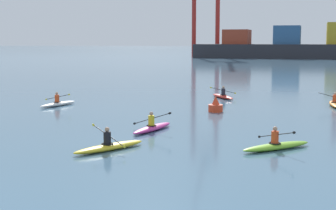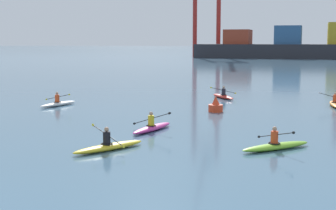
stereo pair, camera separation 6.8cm
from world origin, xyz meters
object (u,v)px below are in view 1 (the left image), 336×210
object	(u,v)px
container_barge	(289,47)
kayak_magenta	(152,127)
kayak_yellow	(109,146)
kayak_white	(58,103)
kayak_lime	(276,145)
kayak_orange	(335,104)
channel_buoy	(216,106)
kayak_red	(223,96)

from	to	relation	value
container_barge	kayak_magenta	xyz separation A→B (m)	(-1.13, -107.26, -2.72)
kayak_yellow	kayak_white	distance (m)	14.56
kayak_lime	kayak_white	size ratio (longest dim) A/B	0.83
kayak_lime	kayak_orange	bearing A→B (deg)	79.41
kayak_magenta	kayak_yellow	bearing A→B (deg)	-93.75
container_barge	kayak_yellow	bearing A→B (deg)	-90.73
channel_buoy	kayak_magenta	bearing A→B (deg)	-103.29
kayak_white	kayak_magenta	world-z (taller)	kayak_magenta
kayak_white	kayak_red	xyz separation A→B (m)	(9.90, 7.63, 0.00)
container_barge	kayak_white	distance (m)	100.78
kayak_red	kayak_magenta	world-z (taller)	kayak_magenta
channel_buoy	kayak_white	bearing A→B (deg)	-178.59
channel_buoy	kayak_red	xyz separation A→B (m)	(-0.87, 7.36, -0.19)
kayak_orange	kayak_magenta	size ratio (longest dim) A/B	1.00
kayak_lime	kayak_red	xyz separation A→B (m)	(-5.28, 17.25, 0.00)
channel_buoy	kayak_white	world-z (taller)	channel_buoy
container_barge	kayak_orange	bearing A→B (deg)	-85.32
kayak_orange	container_barge	bearing A→B (deg)	94.68
kayak_yellow	kayak_red	world-z (taller)	kayak_yellow
kayak_yellow	kayak_orange	size ratio (longest dim) A/B	0.95
kayak_yellow	kayak_orange	world-z (taller)	kayak_yellow
container_barge	kayak_red	distance (m)	92.64
kayak_lime	kayak_magenta	bearing A→B (deg)	157.18
kayak_lime	kayak_yellow	distance (m)	6.76
container_barge	kayak_orange	size ratio (longest dim) A/B	13.54
channel_buoy	kayak_magenta	xyz separation A→B (m)	(-1.72, -7.30, -0.19)
channel_buoy	kayak_magenta	distance (m)	7.50
channel_buoy	kayak_yellow	bearing A→B (deg)	-99.65
channel_buoy	kayak_lime	distance (m)	10.83
kayak_yellow	kayak_lime	bearing A→B (deg)	17.52
container_barge	kayak_yellow	size ratio (longest dim) A/B	14.32
channel_buoy	kayak_lime	bearing A→B (deg)	-65.91
kayak_white	container_barge	bearing A→B (deg)	84.21
kayak_lime	kayak_orange	xyz separation A→B (m)	(2.77, 14.84, 0.00)
container_barge	kayak_magenta	distance (m)	107.30
channel_buoy	kayak_yellow	size ratio (longest dim) A/B	0.31
kayak_red	kayak_orange	distance (m)	8.41
kayak_lime	kayak_magenta	world-z (taller)	kayak_magenta
container_barge	kayak_magenta	size ratio (longest dim) A/B	13.48
kayak_magenta	channel_buoy	bearing A→B (deg)	76.71
channel_buoy	kayak_orange	bearing A→B (deg)	34.54
container_barge	kayak_orange	xyz separation A→B (m)	(7.79, -95.01, -2.72)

